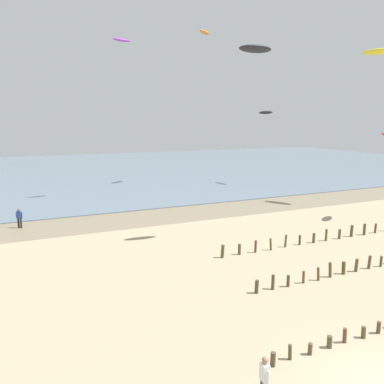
# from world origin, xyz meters

# --- Properties ---
(wet_sand_strip) EXTENTS (120.00, 6.23, 0.01)m
(wet_sand_strip) POSITION_xyz_m (0.00, 26.37, 0.00)
(wet_sand_strip) COLOR #84755B
(wet_sand_strip) RESTS_ON ground
(sea) EXTENTS (160.00, 70.00, 0.10)m
(sea) POSITION_xyz_m (0.00, 64.48, 0.05)
(sea) COLOR slate
(sea) RESTS_ON ground
(groyne_mid) EXTENTS (11.64, 0.34, 0.94)m
(groyne_mid) POSITION_xyz_m (5.89, 8.30, 0.40)
(groyne_mid) COLOR #4D3F30
(groyne_mid) RESTS_ON ground
(groyne_far) EXTENTS (15.81, 0.34, 0.95)m
(groyne_far) POSITION_xyz_m (8.83, 13.84, 0.43)
(groyne_far) COLOR #4C442B
(groyne_far) RESTS_ON ground
(person_mid_beach) EXTENTS (0.27, 0.56, 1.71)m
(person_mid_beach) POSITION_xyz_m (-4.51, 1.16, 0.92)
(person_mid_beach) COLOR #383842
(person_mid_beach) RESTS_ON ground
(person_by_waterline) EXTENTS (0.52, 0.36, 1.71)m
(person_by_waterline) POSITION_xyz_m (-11.37, 27.47, 0.92)
(person_by_waterline) COLOR #232328
(person_by_waterline) RESTS_ON ground
(kite_aloft_1) EXTENTS (2.65, 2.57, 0.51)m
(kite_aloft_1) POSITION_xyz_m (13.62, 42.78, 21.02)
(kite_aloft_1) COLOR orange
(kite_aloft_2) EXTENTS (2.64, 1.10, 0.73)m
(kite_aloft_2) POSITION_xyz_m (4.86, 16.59, 14.10)
(kite_aloft_2) COLOR black
(kite_aloft_4) EXTENTS (2.60, 3.46, 0.79)m
(kite_aloft_4) POSITION_xyz_m (23.97, 22.59, 16.13)
(kite_aloft_4) COLOR yellow
(kite_aloft_6) EXTENTS (1.15, 2.85, 0.54)m
(kite_aloft_6) POSITION_xyz_m (21.05, 38.32, 10.19)
(kite_aloft_6) COLOR black
(kite_aloft_8) EXTENTS (2.24, 1.16, 0.47)m
(kite_aloft_8) POSITION_xyz_m (0.39, 36.55, 17.86)
(kite_aloft_8) COLOR purple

